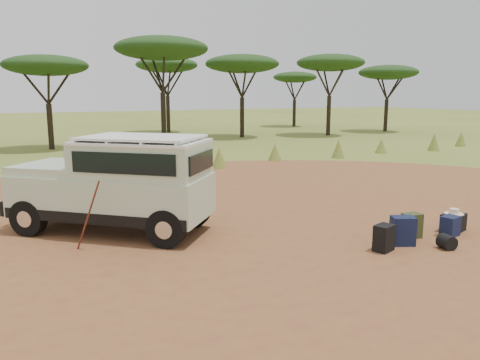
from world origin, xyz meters
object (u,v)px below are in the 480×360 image
backpack_olive (412,226)px  safari_vehicle (118,186)px  walking_staff (88,216)px  backpack_black (384,238)px  backpack_navy (403,231)px  duffel_navy (450,226)px  hard_case (453,223)px

backpack_olive → safari_vehicle: bearing=154.0°
safari_vehicle → walking_staff: safari_vehicle is taller
backpack_black → backpack_navy: 0.58m
backpack_navy → backpack_olive: (0.51, 0.24, -0.03)m
backpack_olive → duffel_navy: backpack_olive is taller
duffel_navy → hard_case: 0.39m
backpack_navy → duffel_navy: size_ratio=1.35×
walking_staff → backpack_black: size_ratio=2.80×
backpack_black → hard_case: backpack_black is taller
safari_vehicle → backpack_olive: bearing=10.5°
backpack_black → hard_case: (2.22, 0.24, -0.06)m
backpack_black → safari_vehicle: bearing=121.1°
backpack_navy → safari_vehicle: bearing=170.0°
backpack_black → backpack_olive: 1.14m
walking_staff → hard_case: walking_staff is taller
backpack_navy → hard_case: backpack_navy is taller
backpack_black → backpack_navy: backpack_navy is taller
walking_staff → duffel_navy: (6.64, -2.57, -0.45)m
walking_staff → hard_case: 7.39m
backpack_black → walking_staff: bearing=134.0°
walking_staff → duffel_navy: walking_staff is taller
safari_vehicle → backpack_black: safari_vehicle is taller
duffel_navy → hard_case: duffel_navy is taller
safari_vehicle → hard_case: size_ratio=7.78×
backpack_olive → hard_case: bearing=1.7°
walking_staff → backpack_navy: bearing=-80.2°
backpack_navy → duffel_navy: 1.30m
backpack_navy → backpack_olive: size_ratio=1.11×
safari_vehicle → backpack_black: (3.98, -3.54, -0.73)m
walking_staff → backpack_olive: bearing=-76.3°
backpack_navy → hard_case: size_ratio=1.05×
backpack_navy → duffel_navy: bearing=25.1°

